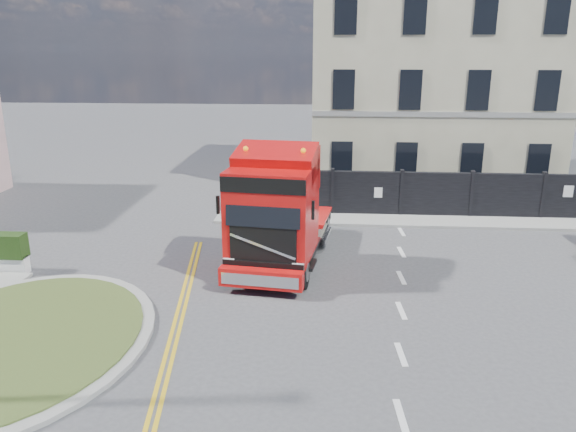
{
  "coord_description": "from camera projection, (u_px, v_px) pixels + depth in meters",
  "views": [
    {
      "loc": [
        0.81,
        -15.03,
        7.12
      ],
      "look_at": [
        -0.49,
        2.69,
        1.8
      ],
      "focal_mm": 35.0,
      "sensor_mm": 36.0,
      "label": 1
    }
  ],
  "objects": [
    {
      "name": "pavement_far",
      "position": [
        450.0,
        222.0,
        23.76
      ],
      "size": [
        20.0,
        1.6,
        0.12
      ],
      "primitive_type": "cube",
      "color": "gray",
      "rests_on": "ground"
    },
    {
      "name": "ground",
      "position": [
        298.0,
        301.0,
        16.46
      ],
      "size": [
        120.0,
        120.0,
        0.0
      ],
      "primitive_type": "plane",
      "color": "#424244",
      "rests_on": "ground"
    },
    {
      "name": "traffic_island",
      "position": [
        13.0,
        341.0,
        14.06
      ],
      "size": [
        6.8,
        6.8,
        0.17
      ],
      "color": "gray",
      "rests_on": "ground"
    },
    {
      "name": "truck",
      "position": [
        277.0,
        216.0,
        18.43
      ],
      "size": [
        3.36,
        7.08,
        4.08
      ],
      "rotation": [
        0.0,
        0.0,
        -0.13
      ],
      "color": "black",
      "rests_on": "ground"
    },
    {
      "name": "hoarding_fence",
      "position": [
        460.0,
        195.0,
        24.31
      ],
      "size": [
        18.8,
        0.25,
        2.0
      ],
      "color": "black",
      "rests_on": "ground"
    },
    {
      "name": "georgian_building",
      "position": [
        427.0,
        74.0,
        30.15
      ],
      "size": [
        12.3,
        10.3,
        12.8
      ],
      "color": "beige",
      "rests_on": "ground"
    }
  ]
}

